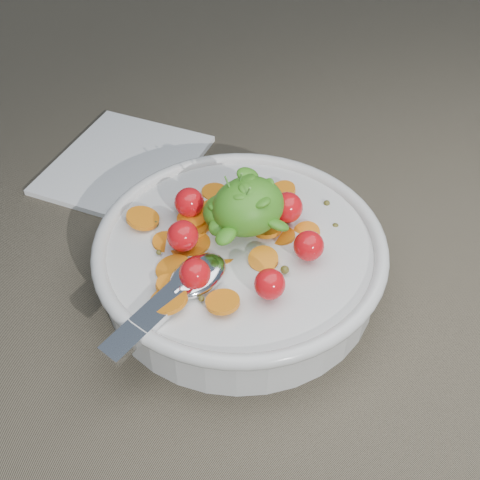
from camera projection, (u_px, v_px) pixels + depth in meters
ground at (241, 297)px, 0.56m from camera, size 6.00×6.00×0.00m
bowl at (239, 257)px, 0.56m from camera, size 0.29×0.27×0.11m
napkin at (125, 164)px, 0.70m from camera, size 0.23×0.23×0.01m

